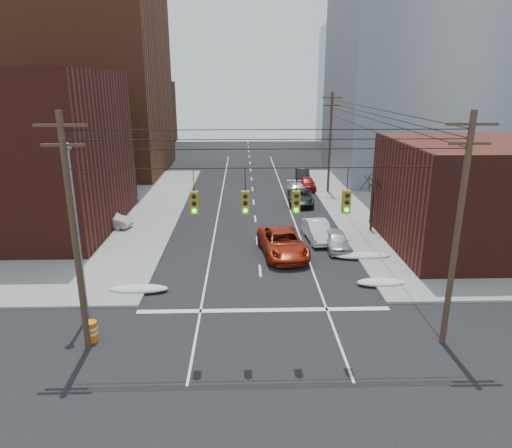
{
  "coord_description": "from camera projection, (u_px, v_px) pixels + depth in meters",
  "views": [
    {
      "loc": [
        -1.09,
        -16.1,
        12.13
      ],
      "look_at": [
        -0.25,
        12.89,
        3.0
      ],
      "focal_mm": 32.0,
      "sensor_mm": 36.0,
      "label": 1
    }
  ],
  "objects": [
    {
      "name": "snow_nw",
      "position": [
        139.0,
        289.0,
        27.33
      ],
      "size": [
        3.5,
        1.08,
        0.42
      ],
      "primitive_type": "ellipsoid",
      "color": "silver",
      "rests_on": "ground"
    },
    {
      "name": "traffic_signals",
      "position": [
        271.0,
        201.0,
        19.7
      ],
      "size": [
        17.0,
        0.42,
        2.02
      ],
      "color": "black",
      "rests_on": "ground"
    },
    {
      "name": "building_brick_far",
      "position": [
        112.0,
        114.0,
        87.05
      ],
      "size": [
        22.0,
        18.0,
        12.0
      ],
      "primitive_type": "cube",
      "color": "#4C1A16",
      "rests_on": "ground"
    },
    {
      "name": "parked_car_e",
      "position": [
        307.0,
        183.0,
        52.98
      ],
      "size": [
        1.72,
        4.25,
        1.45
      ],
      "primitive_type": "imported",
      "rotation": [
        0.0,
        0.0,
        -0.0
      ],
      "color": "maroon",
      "rests_on": "ground"
    },
    {
      "name": "red_pickup",
      "position": [
        283.0,
        243.0,
        33.04
      ],
      "size": [
        3.73,
        6.73,
        1.78
      ],
      "primitive_type": "imported",
      "rotation": [
        0.0,
        0.0,
        0.12
      ],
      "color": "maroon",
      "rests_on": "ground"
    },
    {
      "name": "street_light",
      "position": [
        76.0,
        219.0,
        22.82
      ],
      "size": [
        0.44,
        0.44,
        9.32
      ],
      "color": "gray",
      "rests_on": "ground"
    },
    {
      "name": "lot_car_d",
      "position": [
        44.0,
        206.0,
        42.8
      ],
      "size": [
        4.1,
        1.69,
        1.39
      ],
      "primitive_type": "imported",
      "rotation": [
        0.0,
        0.0,
        1.58
      ],
      "color": "silver",
      "rests_on": "sidewalk_nw"
    },
    {
      "name": "parked_car_c",
      "position": [
        301.0,
        197.0,
        46.65
      ],
      "size": [
        2.81,
        5.53,
        1.5
      ],
      "primitive_type": "imported",
      "rotation": [
        0.0,
        0.0,
        -0.06
      ],
      "color": "black",
      "rests_on": "ground"
    },
    {
      "name": "bare_tree",
      "position": [
        372.0,
        205.0,
        37.66
      ],
      "size": [
        2.09,
        2.2,
        4.93
      ],
      "color": "black",
      "rests_on": "ground"
    },
    {
      "name": "building_storefront",
      "position": [
        502.0,
        196.0,
        33.57
      ],
      "size": [
        16.0,
        12.0,
        8.0
      ],
      "primitive_type": "cube",
      "color": "#4C1A16",
      "rests_on": "ground"
    },
    {
      "name": "building_office",
      "position": [
        424.0,
        78.0,
        57.83
      ],
      "size": [
        22.0,
        20.0,
        25.0
      ],
      "primitive_type": "cube",
      "color": "gray",
      "rests_on": "ground"
    },
    {
      "name": "building_glass",
      "position": [
        380.0,
        87.0,
        83.12
      ],
      "size": [
        20.0,
        18.0,
        22.0
      ],
      "primitive_type": "cube",
      "color": "gray",
      "rests_on": "ground"
    },
    {
      "name": "lot_car_a",
      "position": [
        108.0,
        220.0,
        38.88
      ],
      "size": [
        4.25,
        2.42,
        1.33
      ],
      "primitive_type": "imported",
      "rotation": [
        0.0,
        0.0,
        1.3
      ],
      "color": "silver",
      "rests_on": "sidewalk_nw"
    },
    {
      "name": "building_brick_tall",
      "position": [
        67.0,
        58.0,
        59.62
      ],
      "size": [
        24.0,
        20.0,
        30.0
      ],
      "primitive_type": "cube",
      "color": "brown",
      "rests_on": "ground"
    },
    {
      "name": "parked_car_b",
      "position": [
        318.0,
        231.0,
        36.09
      ],
      "size": [
        2.04,
        4.86,
        1.56
      ],
      "primitive_type": "imported",
      "rotation": [
        0.0,
        0.0,
        0.08
      ],
      "color": "silver",
      "rests_on": "ground"
    },
    {
      "name": "parked_car_f",
      "position": [
        302.0,
        175.0,
        57.31
      ],
      "size": [
        1.94,
        4.8,
        1.55
      ],
      "primitive_type": "imported",
      "rotation": [
        0.0,
        0.0,
        -0.06
      ],
      "color": "black",
      "rests_on": "ground"
    },
    {
      "name": "utility_pole_far",
      "position": [
        330.0,
        141.0,
        49.94
      ],
      "size": [
        2.2,
        0.28,
        11.0
      ],
      "color": "#473323",
      "rests_on": "ground"
    },
    {
      "name": "parked_car_a",
      "position": [
        337.0,
        241.0,
        34.11
      ],
      "size": [
        1.71,
        4.15,
        1.41
      ],
      "primitive_type": "imported",
      "rotation": [
        0.0,
        0.0,
        -0.01
      ],
      "color": "silver",
      "rests_on": "ground"
    },
    {
      "name": "parked_car_d",
      "position": [
        297.0,
        190.0,
        49.68
      ],
      "size": [
        2.08,
        4.9,
        1.41
      ],
      "primitive_type": "imported",
      "rotation": [
        0.0,
        0.0,
        0.02
      ],
      "color": "silver",
      "rests_on": "ground"
    },
    {
      "name": "construction_barrel",
      "position": [
        92.0,
        331.0,
        22.08
      ],
      "size": [
        0.65,
        0.65,
        1.04
      ],
      "rotation": [
        0.0,
        0.0,
        0.1
      ],
      "color": "orange",
      "rests_on": "ground"
    },
    {
      "name": "snow_ne",
      "position": [
        381.0,
        282.0,
        28.22
      ],
      "size": [
        3.0,
        1.08,
        0.42
      ],
      "primitive_type": "ellipsoid",
      "color": "silver",
      "rests_on": "ground"
    },
    {
      "name": "lot_car_c",
      "position": [
        68.0,
        215.0,
        40.22
      ],
      "size": [
        5.01,
        2.55,
        1.39
      ],
      "primitive_type": "imported",
      "rotation": [
        0.0,
        0.0,
        1.44
      ],
      "color": "black",
      "rests_on": "sidewalk_nw"
    },
    {
      "name": "utility_pole_left",
      "position": [
        74.0,
        233.0,
        19.91
      ],
      "size": [
        2.2,
        0.28,
        11.0
      ],
      "color": "#473323",
      "rests_on": "ground"
    },
    {
      "name": "utility_pole_right",
      "position": [
        458.0,
        229.0,
        20.38
      ],
      "size": [
        2.2,
        0.28,
        11.0
      ],
      "color": "#473323",
      "rests_on": "ground"
    },
    {
      "name": "ground",
      "position": [
        271.0,
        385.0,
        19.02
      ],
      "size": [
        160.0,
        160.0,
        0.0
      ],
      "primitive_type": "plane",
      "color": "black",
      "rests_on": "ground"
    },
    {
      "name": "lot_car_b",
      "position": [
        117.0,
        196.0,
        47.0
      ],
      "size": [
        4.54,
        2.4,
        1.22
      ],
      "primitive_type": "imported",
      "rotation": [
        0.0,
        0.0,
        1.66
      ],
      "color": "silver",
      "rests_on": "sidewalk_nw"
    },
    {
      "name": "snow_east_far",
      "position": [
        363.0,
        256.0,
        32.51
      ],
      "size": [
        4.0,
        1.08,
        0.42
      ],
      "primitive_type": "ellipsoid",
      "color": "silver",
      "rests_on": "ground"
    }
  ]
}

